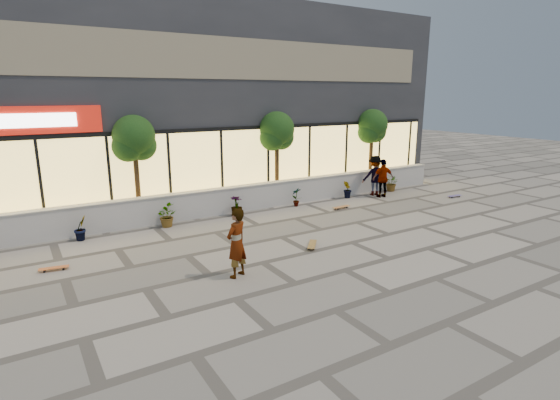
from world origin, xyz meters
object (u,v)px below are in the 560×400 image
skateboard_center (312,244)px  skateboard_right_near (341,207)px  tree_mideast (277,133)px  skater_right_near (383,178)px  skater_center (237,243)px  tree_midwest (134,141)px  tree_east (372,128)px  skateboard_left (54,268)px  skater_right_far (375,176)px  skateboard_right_far (455,196)px

skateboard_center → skateboard_right_near: bearing=-8.7°
tree_mideast → skater_right_near: bearing=-23.2°
skateboard_center → skater_center: bearing=146.4°
tree_midwest → tree_east: bearing=0.0°
skateboard_center → tree_mideast: bearing=20.3°
tree_mideast → skateboard_left: bearing=-158.6°
skateboard_right_near → skater_center: bearing=-153.5°
skater_right_near → skateboard_center: skater_right_near is taller
skateboard_left → skateboard_right_near: size_ratio=0.92×
tree_midwest → skater_right_near: size_ratio=2.23×
skater_right_near → skateboard_left: skater_right_near is taller
skater_right_far → skateboard_center: skater_right_far is taller
tree_midwest → skater_right_far: tree_midwest is taller
tree_mideast → skateboard_center: tree_mideast is taller
tree_midwest → skater_center: bearing=-82.8°
skateboard_right_near → tree_midwest: bearing=157.2°
skateboard_left → tree_midwest: bearing=57.4°
skater_right_far → skateboard_left: 13.91m
tree_east → skater_right_near: bearing=-117.4°
tree_midwest → skater_right_far: (10.49, -1.40, -2.06)m
tree_midwest → skateboard_right_far: size_ratio=4.99×
skater_right_far → skateboard_right_near: skater_right_far is taller
tree_midwest → skateboard_center: tree_midwest is taller
skateboard_right_near → skateboard_left: bearing=-178.5°
tree_midwest → skater_right_near: 10.88m
skateboard_center → skateboard_right_far: (9.49, 2.01, -0.01)m
skateboard_left → skater_center: bearing=-26.9°
tree_east → skater_center: tree_east is taller
skateboard_left → skater_right_far: bearing=18.2°
skateboard_center → skateboard_left: bearing=114.4°
skater_right_near → skateboard_center: 7.74m
skater_center → skater_right_near: skater_center is taller
tree_mideast → tree_east: same height
tree_midwest → skateboard_right_far: tree_midwest is taller
skateboard_right_near → skater_right_near: bearing=8.6°
skateboard_left → skateboard_right_near: 10.81m
tree_east → skater_center: 12.68m
skater_right_far → skateboard_center: 8.01m
tree_mideast → skateboard_right_near: tree_mideast is taller
tree_midwest → skater_right_far: size_ratio=2.12×
skateboard_center → skater_right_near: bearing=-19.1°
skateboard_right_far → skater_right_near: bearing=152.8°
tree_midwest → skateboard_right_far: (13.30, -3.72, -2.91)m
tree_midwest → tree_mideast: 6.00m
tree_mideast → skateboard_right_far: 8.69m
tree_midwest → tree_mideast: bearing=0.0°
skater_center → skater_right_far: bearing=-178.5°
skateboard_right_near → skater_right_far: bearing=18.0°
skater_right_near → skater_center: bearing=39.7°
tree_east → tree_mideast: bearing=180.0°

